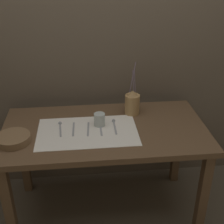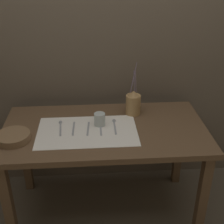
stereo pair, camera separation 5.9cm
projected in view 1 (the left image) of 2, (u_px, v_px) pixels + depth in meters
name	position (u px, v px, depth m)	size (l,w,h in m)	color
ground_plane	(106.00, 209.00, 2.45)	(12.00, 12.00, 0.00)	brown
stone_wall_back	(99.00, 43.00, 2.31)	(7.00, 0.06, 2.40)	brown
wooden_table	(105.00, 140.00, 2.15)	(1.38, 0.72, 0.74)	brown
linen_cloth	(87.00, 132.00, 2.06)	(0.66, 0.40, 0.00)	white
pitcher_with_flowers	(132.00, 103.00, 2.25)	(0.11, 0.11, 0.39)	#A87F4C
wooden_bowl	(13.00, 139.00, 1.94)	(0.21, 0.21, 0.05)	brown
glass_tumbler_near	(99.00, 119.00, 2.12)	(0.08, 0.08, 0.09)	#B7C1BC
spoon_outer	(60.00, 126.00, 2.12)	(0.03, 0.19, 0.02)	#939399
fork_outer	(73.00, 129.00, 2.08)	(0.02, 0.18, 0.00)	#939399
knife_center	(88.00, 129.00, 2.09)	(0.02, 0.18, 0.00)	#939399
fork_inner	(101.00, 129.00, 2.09)	(0.01, 0.18, 0.00)	#939399
spoon_inner	(114.00, 123.00, 2.15)	(0.02, 0.19, 0.02)	#939399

